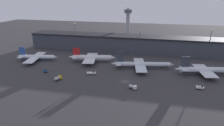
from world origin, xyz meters
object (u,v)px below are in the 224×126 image
at_px(airplane_2, 142,64).
at_px(control_tower, 128,22).
at_px(airplane_0, 36,57).
at_px(service_vehicle_5, 45,70).
at_px(airplane_1, 92,58).
at_px(service_vehicle_4, 133,87).
at_px(service_vehicle_3, 91,73).
at_px(service_vehicle_1, 200,87).
at_px(airplane_3, 207,70).
at_px(service_vehicle_2, 58,78).

height_order(airplane_2, control_tower, control_tower).
xyz_separation_m(airplane_0, service_vehicle_5, (22.38, -24.19, -2.00)).
relative_size(airplane_0, airplane_1, 0.90).
bearing_deg(service_vehicle_5, airplane_1, 104.04).
relative_size(airplane_0, airplane_2, 0.75).
relative_size(airplane_2, service_vehicle_4, 9.67).
relative_size(airplane_1, airplane_2, 0.83).
bearing_deg(service_vehicle_3, airplane_1, 96.42).
bearing_deg(control_tower, service_vehicle_1, -62.33).
distance_m(service_vehicle_4, control_tower, 140.72).
bearing_deg(airplane_2, service_vehicle_1, -49.53).
distance_m(service_vehicle_1, service_vehicle_3, 72.86).
height_order(airplane_1, service_vehicle_1, airplane_1).
xyz_separation_m(service_vehicle_1, control_tower, (-66.52, 126.86, 22.45)).
xyz_separation_m(airplane_1, airplane_2, (42.95, -6.87, -0.48)).
xyz_separation_m(airplane_2, service_vehicle_5, (-68.52, -24.90, -2.07)).
distance_m(service_vehicle_4, service_vehicle_5, 69.23).
bearing_deg(service_vehicle_5, airplane_0, -174.35).
height_order(airplane_3, service_vehicle_2, airplane_3).
bearing_deg(airplane_0, service_vehicle_3, -31.65).
relative_size(airplane_3, service_vehicle_1, 9.51).
xyz_separation_m(service_vehicle_2, control_tower, (23.95, 134.19, 22.06)).
relative_size(service_vehicle_3, control_tower, 0.17).
bearing_deg(airplane_3, service_vehicle_5, 179.10).
bearing_deg(service_vehicle_5, service_vehicle_2, 15.13).
bearing_deg(control_tower, airplane_3, -53.56).
height_order(service_vehicle_2, service_vehicle_4, service_vehicle_2).
height_order(service_vehicle_1, control_tower, control_tower).
distance_m(airplane_0, service_vehicle_4, 98.18).
height_order(airplane_3, service_vehicle_1, airplane_3).
relative_size(service_vehicle_2, service_vehicle_5, 1.12).
relative_size(airplane_1, service_vehicle_5, 7.82).
height_order(airplane_1, service_vehicle_4, airplane_1).
height_order(airplane_1, control_tower, control_tower).
bearing_deg(service_vehicle_2, service_vehicle_5, 73.46).
bearing_deg(service_vehicle_2, airplane_2, -32.57).
bearing_deg(service_vehicle_1, service_vehicle_4, -163.06).
bearing_deg(airplane_0, service_vehicle_5, -58.48).
bearing_deg(service_vehicle_2, service_vehicle_4, -71.27).
bearing_deg(service_vehicle_4, airplane_1, 155.83).
height_order(airplane_3, control_tower, control_tower).
distance_m(airplane_1, airplane_3, 89.82).
relative_size(airplane_0, service_vehicle_1, 7.64).
bearing_deg(service_vehicle_1, airplane_3, 77.87).
bearing_deg(service_vehicle_3, control_tower, 75.64).
bearing_deg(airplane_1, service_vehicle_2, -112.33).
relative_size(service_vehicle_1, service_vehicle_2, 0.83).
xyz_separation_m(airplane_2, service_vehicle_1, (38.76, -30.58, -1.97)).
relative_size(airplane_0, control_tower, 0.90).
bearing_deg(airplane_1, airplane_0, 177.73).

